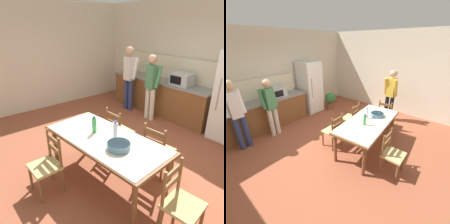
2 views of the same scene
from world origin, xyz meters
TOP-DOWN VIEW (x-y plane):
  - ground_plane at (0.00, 0.00)m, footprint 8.32×8.32m
  - wall_back at (0.00, 2.66)m, footprint 6.52×0.12m
  - wall_left at (-3.26, 0.00)m, footprint 0.12×5.20m
  - kitchen_counter at (-0.86, 2.23)m, footprint 3.03×0.66m
  - counter_splashback at (-0.86, 2.54)m, footprint 2.99×0.03m
  - microwave at (-0.20, 2.21)m, footprint 0.50×0.39m
  - dining_table at (0.50, -0.68)m, footprint 2.03×1.06m
  - bottle_near_centre at (0.26, -0.70)m, footprint 0.07×0.07m
  - bottle_off_centre at (0.59, -0.56)m, footprint 0.07×0.07m
  - serving_bowl at (0.85, -0.72)m, footprint 0.32×0.32m
  - chair_side_far_right at (0.88, 0.09)m, footprint 0.46×0.44m
  - chair_side_far_left at (-0.00, 0.02)m, footprint 0.42×0.40m
  - chair_head_end at (1.77, -0.58)m, footprint 0.45×0.46m
  - chair_side_near_left at (0.13, -1.45)m, footprint 0.43×0.41m
  - person_at_sink at (-1.53, 1.71)m, footprint 0.44×0.30m
  - person_at_counter at (-0.71, 1.69)m, footprint 0.41×0.28m

SIDE VIEW (x-z plane):
  - ground_plane at x=0.00m, z-range 0.00..0.00m
  - chair_side_far_right at x=0.88m, z-range -0.01..0.90m
  - chair_side_far_left at x=0.00m, z-range -0.01..0.90m
  - chair_head_end at x=1.77m, z-range -0.01..0.90m
  - chair_side_near_left at x=0.13m, z-range -0.01..0.90m
  - kitchen_counter at x=-0.86m, z-range 0.00..0.92m
  - dining_table at x=0.50m, z-range 0.31..1.09m
  - serving_bowl at x=0.85m, z-range 0.78..0.87m
  - bottle_near_centre at x=0.26m, z-range 0.77..1.04m
  - bottle_off_centre at x=0.59m, z-range 0.77..1.04m
  - person_at_counter at x=-0.71m, z-range 0.10..1.74m
  - person_at_sink at x=-1.53m, z-range 0.11..1.87m
  - microwave at x=-0.20m, z-range 0.92..1.22m
  - counter_splashback at x=-0.86m, z-range 0.92..1.52m
  - wall_back at x=0.00m, z-range 0.00..2.90m
  - wall_left at x=-3.26m, z-range 0.00..2.90m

